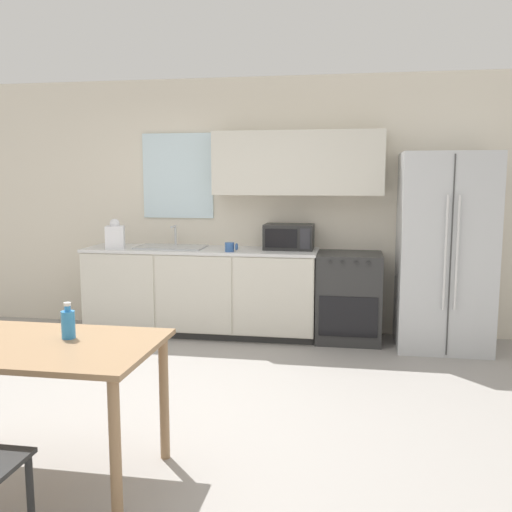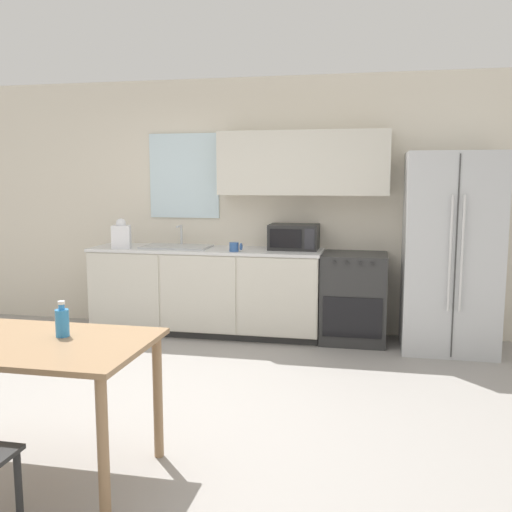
% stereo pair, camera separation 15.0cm
% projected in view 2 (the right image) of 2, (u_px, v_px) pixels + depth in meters
% --- Properties ---
extents(ground_plane, '(12.00, 12.00, 0.00)m').
position_uv_depth(ground_plane, '(187.00, 410.00, 4.08)').
color(ground_plane, gray).
extents(wall_back, '(12.00, 0.38, 2.70)m').
position_uv_depth(wall_back, '(260.00, 199.00, 6.12)').
color(wall_back, beige).
rests_on(wall_back, ground_plane).
extents(kitchen_counter, '(2.45, 0.63, 0.91)m').
position_uv_depth(kitchen_counter, '(206.00, 291.00, 6.05)').
color(kitchen_counter, '#333333').
rests_on(kitchen_counter, ground_plane).
extents(oven_range, '(0.65, 0.61, 0.90)m').
position_uv_depth(oven_range, '(354.00, 298.00, 5.76)').
color(oven_range, '#2D2D2D').
rests_on(oven_range, ground_plane).
extents(refrigerator, '(0.87, 0.79, 1.89)m').
position_uv_depth(refrigerator, '(450.00, 252.00, 5.44)').
color(refrigerator, silver).
rests_on(refrigerator, ground_plane).
extents(kitchen_sink, '(0.71, 0.41, 0.23)m').
position_uv_depth(kitchen_sink, '(177.00, 246.00, 6.06)').
color(kitchen_sink, '#B7BABC').
rests_on(kitchen_sink, kitchen_counter).
extents(microwave, '(0.50, 0.36, 0.26)m').
position_uv_depth(microwave, '(294.00, 237.00, 5.89)').
color(microwave, '#282828').
rests_on(microwave, kitchen_counter).
extents(coffee_mug, '(0.13, 0.09, 0.09)m').
position_uv_depth(coffee_mug, '(235.00, 247.00, 5.72)').
color(coffee_mug, '#335999').
rests_on(coffee_mug, kitchen_counter).
extents(grocery_bag_0, '(0.22, 0.21, 0.31)m').
position_uv_depth(grocery_bag_0, '(121.00, 235.00, 6.00)').
color(grocery_bag_0, white).
rests_on(grocery_bag_0, kitchen_counter).
extents(dining_table, '(1.27, 0.82, 0.78)m').
position_uv_depth(dining_table, '(33.00, 360.00, 3.10)').
color(dining_table, '#997551').
rests_on(dining_table, ground_plane).
extents(drink_bottle, '(0.07, 0.07, 0.20)m').
position_uv_depth(drink_bottle, '(62.00, 322.00, 3.16)').
color(drink_bottle, '#338CD8').
rests_on(drink_bottle, dining_table).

